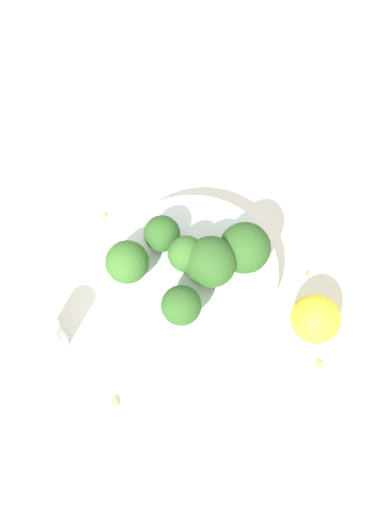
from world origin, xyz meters
The scene contains 14 objects.
ground_plane centered at (0.00, 0.00, 0.00)m, with size 3.00×3.00×0.00m, color silver.
bowl centered at (0.00, 0.00, 0.02)m, with size 0.20×0.20×0.04m, color silver.
broccoli_floret_0 centered at (0.07, 0.01, 0.06)m, with size 0.05×0.05×0.05m.
broccoli_floret_1 centered at (0.04, -0.03, 0.06)m, with size 0.04×0.04×0.05m.
broccoli_floret_2 centered at (0.01, 0.06, 0.07)m, with size 0.04×0.04×0.06m.
broccoli_floret_3 centered at (-0.06, -0.02, 0.07)m, with size 0.06×0.06×0.06m.
broccoli_floret_4 centered at (0.01, 0.00, 0.07)m, with size 0.04×0.04×0.06m.
broccoli_floret_5 centered at (-0.02, 0.01, 0.07)m, with size 0.06×0.06×0.06m.
pepper_shaker centered at (0.15, 0.09, 0.03)m, with size 0.03×0.03×0.06m.
lemon_wedge centered at (-0.15, 0.04, 0.03)m, with size 0.06×0.06×0.06m, color yellow.
almond_crumb_0 centered at (0.07, 0.15, 0.00)m, with size 0.01×0.01×0.01m, color tan.
almond_crumb_1 centered at (-0.15, 0.09, 0.00)m, with size 0.01×0.01×0.01m, color tan.
almond_crumb_2 centered at (0.12, -0.08, 0.00)m, with size 0.01×0.00×0.01m, color tan.
almond_crumb_3 centered at (-0.14, -0.02, 0.00)m, with size 0.01×0.00×0.01m, color #AD7F4C.
Camera 1 is at (-0.02, 0.24, 0.57)m, focal length 35.00 mm.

